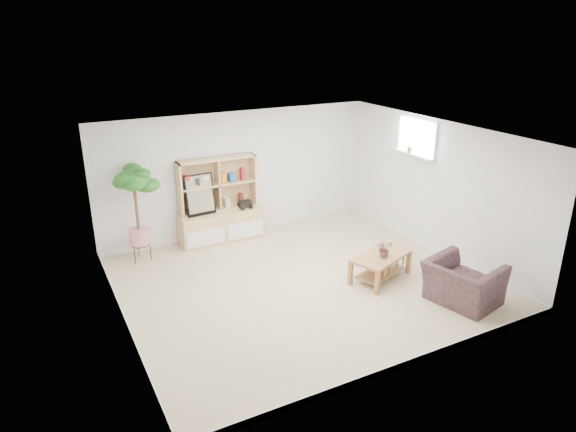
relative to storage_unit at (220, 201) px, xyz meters
name	(u,v)px	position (x,y,z in m)	size (l,w,h in m)	color
floor	(300,283)	(0.50, -2.24, -0.80)	(5.50, 5.00, 0.01)	tan
ceiling	(302,136)	(0.50, -2.24, 1.60)	(5.50, 5.00, 0.01)	white
walls	(301,213)	(0.50, -2.24, 0.40)	(5.51, 5.01, 2.40)	silver
baseboard	(300,280)	(0.50, -2.24, -0.75)	(5.50, 5.00, 0.10)	white
window	(417,137)	(3.23, -1.64, 1.20)	(0.10, 0.98, 0.68)	#C3D8FF
window_sill	(413,155)	(3.17, -1.64, 0.88)	(0.14, 1.00, 0.04)	white
storage_unit	(220,201)	(0.00, 0.00, 0.00)	(1.60, 0.54, 1.60)	tan
poster	(200,195)	(-0.39, -0.03, 0.18)	(0.55, 0.13, 0.77)	yellow
toy_truck	(245,204)	(0.47, -0.08, -0.11)	(0.32, 0.22, 0.17)	black
coffee_table	(380,267)	(1.72, -2.71, -0.59)	(1.03, 0.56, 0.42)	#9D5D2D
table_plant	(384,249)	(1.72, -2.78, -0.24)	(0.25, 0.22, 0.28)	#286A27
floor_tree	(137,214)	(-1.57, -0.19, 0.06)	(0.63, 0.63, 1.72)	#287124
armchair	(463,280)	(2.33, -3.89, -0.43)	(1.00, 0.87, 0.74)	#14183B
sill_plant	(410,146)	(3.17, -1.54, 1.02)	(0.13, 0.11, 0.24)	#287124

